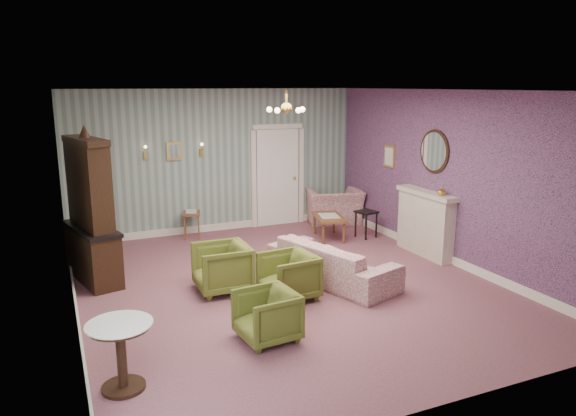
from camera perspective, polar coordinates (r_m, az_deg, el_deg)
name	(u,v)px	position (r m, az deg, el deg)	size (l,w,h in m)	color
floor	(287,285)	(8.32, -0.15, -8.10)	(7.00, 7.00, 0.00)	#834C59
ceiling	(286,90)	(7.77, -0.17, 12.30)	(7.00, 7.00, 0.00)	white
wall_back	(218,161)	(11.17, -7.39, 4.91)	(6.00, 6.00, 0.00)	slate
wall_front	(444,261)	(5.01, 16.15, -5.41)	(6.00, 6.00, 0.00)	slate
wall_left	(66,210)	(7.28, -22.33, -0.22)	(7.00, 7.00, 0.00)	slate
wall_right	(450,178)	(9.51, 16.67, 3.08)	(7.00, 7.00, 0.00)	slate
wall_right_floral	(449,178)	(9.50, 16.60, 3.08)	(7.00, 7.00, 0.00)	#A7537E
door	(277,175)	(11.62, -1.12, 3.47)	(1.12, 0.12, 2.16)	white
olive_chair_a	(267,313)	(6.52, -2.25, -11.03)	(0.65, 0.61, 0.67)	#5A5F21
olive_chair_b	(289,274)	(7.71, 0.05, -6.95)	(0.71, 0.66, 0.73)	#5A5F21
olive_chair_c	(222,266)	(8.02, -6.98, -6.04)	(0.76, 0.71, 0.78)	#5A5F21
sofa_chintz	(332,255)	(8.38, 4.69, -4.95)	(2.15, 0.63, 0.84)	#943B54
wingback_chair	(334,200)	(11.88, 4.85, 0.82)	(1.16, 0.75, 1.01)	#943B54
dresser	(89,207)	(8.72, -20.20, 0.14)	(0.49, 1.41, 2.35)	black
fireplace	(425,223)	(9.90, 14.24, -1.55)	(0.30, 1.40, 1.16)	beige
mantel_vase	(441,191)	(9.44, 15.85, 1.73)	(0.15, 0.15, 0.15)	gold
oval_mirror	(434,151)	(9.73, 15.12, 5.77)	(0.04, 0.76, 0.84)	white
framed_print	(389,156)	(10.84, 10.63, 5.35)	(0.04, 0.34, 0.42)	gold
coffee_table	(329,227)	(10.70, 4.31, -2.03)	(0.51, 0.91, 0.47)	brown
side_table_black	(366,224)	(10.85, 8.22, -1.71)	(0.36, 0.36, 0.54)	black
pedestal_table	(122,356)	(5.79, -17.13, -14.68)	(0.65, 0.65, 0.71)	black
nesting_table	(192,224)	(10.89, -10.10, -1.65)	(0.34, 0.43, 0.57)	brown
gilt_mirror_back	(174,151)	(10.88, -11.94, 5.85)	(0.28, 0.06, 0.36)	gold
sconce_left	(145,153)	(10.77, -14.79, 5.63)	(0.16, 0.12, 0.30)	gold
sconce_right	(201,150)	(10.99, -9.10, 6.04)	(0.16, 0.12, 0.30)	gold
chandelier	(286,110)	(7.78, -0.16, 10.31)	(0.56, 0.56, 0.36)	gold
burgundy_cushion	(335,203)	(11.73, 4.99, 0.53)	(0.38, 0.10, 0.38)	maroon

